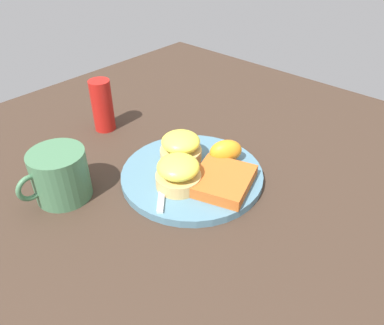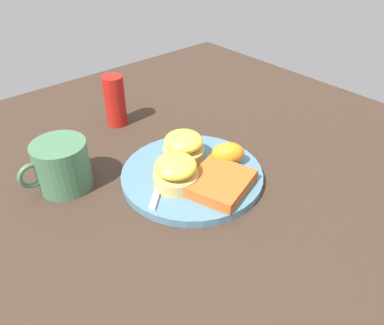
{
  "view_description": "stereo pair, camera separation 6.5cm",
  "coord_description": "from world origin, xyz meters",
  "px_view_note": "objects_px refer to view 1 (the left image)",
  "views": [
    {
      "loc": [
        0.39,
        0.35,
        0.41
      ],
      "look_at": [
        0.0,
        0.0,
        0.03
      ],
      "focal_mm": 35.0,
      "sensor_mm": 36.0,
      "label": 1
    },
    {
      "loc": [
        0.35,
        0.4,
        0.41
      ],
      "look_at": [
        0.0,
        0.0,
        0.03
      ],
      "focal_mm": 35.0,
      "sensor_mm": 36.0,
      "label": 2
    }
  ],
  "objects_px": {
    "orange_wedge": "(226,151)",
    "cup": "(60,175)",
    "sandwich_benedict_right": "(178,173)",
    "fork": "(166,169)",
    "hashbrown_patty": "(222,180)",
    "sandwich_benedict_left": "(181,147)",
    "condiment_bottle": "(102,105)"
  },
  "relations": [
    {
      "from": "orange_wedge",
      "to": "cup",
      "type": "distance_m",
      "value": 0.29
    },
    {
      "from": "sandwich_benedict_right",
      "to": "fork",
      "type": "bearing_deg",
      "value": -108.6
    },
    {
      "from": "hashbrown_patty",
      "to": "orange_wedge",
      "type": "relative_size",
      "value": 1.76
    },
    {
      "from": "sandwich_benedict_left",
      "to": "cup",
      "type": "distance_m",
      "value": 0.21
    },
    {
      "from": "orange_wedge",
      "to": "condiment_bottle",
      "type": "distance_m",
      "value": 0.29
    },
    {
      "from": "sandwich_benedict_left",
      "to": "orange_wedge",
      "type": "bearing_deg",
      "value": 127.06
    },
    {
      "from": "sandwich_benedict_right",
      "to": "condiment_bottle",
      "type": "distance_m",
      "value": 0.27
    },
    {
      "from": "orange_wedge",
      "to": "cup",
      "type": "bearing_deg",
      "value": -31.9
    },
    {
      "from": "sandwich_benedict_right",
      "to": "orange_wedge",
      "type": "distance_m",
      "value": 0.11
    },
    {
      "from": "sandwich_benedict_left",
      "to": "fork",
      "type": "relative_size",
      "value": 0.48
    },
    {
      "from": "sandwich_benedict_right",
      "to": "condiment_bottle",
      "type": "bearing_deg",
      "value": -100.47
    },
    {
      "from": "hashbrown_patty",
      "to": "cup",
      "type": "distance_m",
      "value": 0.27
    },
    {
      "from": "sandwich_benedict_left",
      "to": "sandwich_benedict_right",
      "type": "bearing_deg",
      "value": 40.25
    },
    {
      "from": "sandwich_benedict_left",
      "to": "cup",
      "type": "height_order",
      "value": "cup"
    },
    {
      "from": "condiment_bottle",
      "to": "orange_wedge",
      "type": "bearing_deg",
      "value": 101.75
    },
    {
      "from": "sandwich_benedict_right",
      "to": "cup",
      "type": "distance_m",
      "value": 0.19
    },
    {
      "from": "condiment_bottle",
      "to": "sandwich_benedict_left",
      "type": "bearing_deg",
      "value": 92.5
    },
    {
      "from": "hashbrown_patty",
      "to": "orange_wedge",
      "type": "bearing_deg",
      "value": -146.66
    },
    {
      "from": "fork",
      "to": "hashbrown_patty",
      "type": "bearing_deg",
      "value": 108.94
    },
    {
      "from": "hashbrown_patty",
      "to": "cup",
      "type": "relative_size",
      "value": 0.88
    },
    {
      "from": "hashbrown_patty",
      "to": "cup",
      "type": "xyz_separation_m",
      "value": [
        0.19,
        -0.19,
        0.02
      ]
    },
    {
      "from": "cup",
      "to": "sandwich_benedict_left",
      "type": "bearing_deg",
      "value": 156.01
    },
    {
      "from": "sandwich_benedict_left",
      "to": "condiment_bottle",
      "type": "height_order",
      "value": "condiment_bottle"
    },
    {
      "from": "sandwich_benedict_right",
      "to": "cup",
      "type": "bearing_deg",
      "value": -45.08
    },
    {
      "from": "hashbrown_patty",
      "to": "condiment_bottle",
      "type": "distance_m",
      "value": 0.32
    },
    {
      "from": "sandwich_benedict_right",
      "to": "hashbrown_patty",
      "type": "height_order",
      "value": "sandwich_benedict_right"
    },
    {
      "from": "sandwich_benedict_left",
      "to": "hashbrown_patty",
      "type": "distance_m",
      "value": 0.11
    },
    {
      "from": "fork",
      "to": "sandwich_benedict_right",
      "type": "bearing_deg",
      "value": 71.4
    },
    {
      "from": "sandwich_benedict_right",
      "to": "cup",
      "type": "height_order",
      "value": "cup"
    },
    {
      "from": "cup",
      "to": "sandwich_benedict_right",
      "type": "bearing_deg",
      "value": 134.92
    },
    {
      "from": "condiment_bottle",
      "to": "fork",
      "type": "bearing_deg",
      "value": 81.26
    },
    {
      "from": "sandwich_benedict_left",
      "to": "condiment_bottle",
      "type": "bearing_deg",
      "value": -87.5
    }
  ]
}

